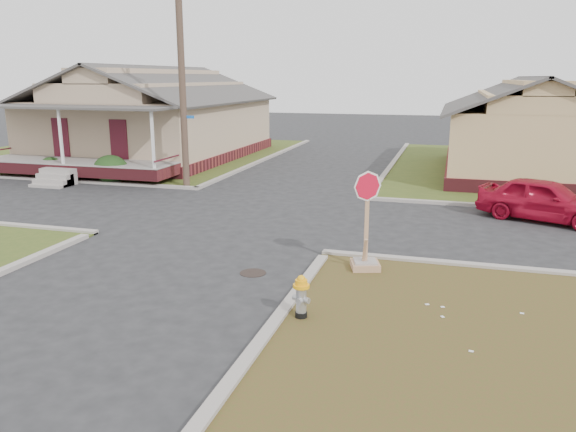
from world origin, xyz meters
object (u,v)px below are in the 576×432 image
(stop_sign, at_px, (366,248))
(red_sedan, at_px, (544,200))
(fire_hydrant, at_px, (301,294))
(utility_pole, at_px, (182,76))

(stop_sign, xyz_separation_m, red_sedan, (4.87, 6.56, 0.13))
(fire_hydrant, height_order, stop_sign, stop_sign)
(stop_sign, bearing_deg, utility_pole, 119.90)
(utility_pole, height_order, stop_sign, utility_pole)
(fire_hydrant, distance_m, stop_sign, 3.31)
(utility_pole, xyz_separation_m, fire_hydrant, (8.21, -11.65, -4.14))
(red_sedan, bearing_deg, fire_hydrant, 172.63)
(fire_hydrant, bearing_deg, stop_sign, 97.16)
(fire_hydrant, height_order, red_sedan, red_sedan)
(utility_pole, bearing_deg, fire_hydrant, -54.83)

